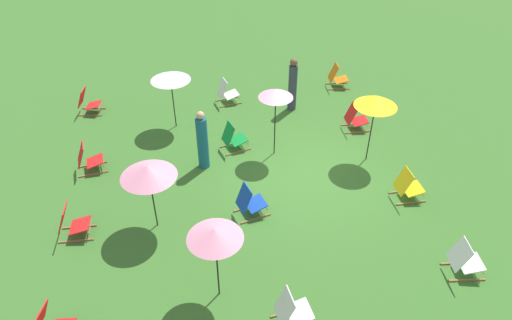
{
  "coord_description": "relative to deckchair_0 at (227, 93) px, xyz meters",
  "views": [
    {
      "loc": [
        -9.21,
        3.08,
        7.47
      ],
      "look_at": [
        0.0,
        1.2,
        0.5
      ],
      "focal_mm": 32.14,
      "sensor_mm": 36.0,
      "label": 1
    }
  ],
  "objects": [
    {
      "name": "ground_plane",
      "position": [
        -3.97,
        -1.36,
        -0.37
      ],
      "size": [
        40.0,
        40.0,
        0.0
      ],
      "primitive_type": "plane",
      "color": "#386B28"
    },
    {
      "name": "deckchair_0",
      "position": [
        0.0,
        0.0,
        0.0
      ],
      "size": [
        0.6,
        0.83,
        0.83
      ],
      "rotation": [
        0.0,
        0.0,
        0.18
      ],
      "color": "olive",
      "rests_on": "ground"
    },
    {
      "name": "deckchair_1",
      "position": [
        -5.25,
        4.24,
        0.0
      ],
      "size": [
        0.53,
        0.79,
        0.83
      ],
      "rotation": [
        0.0,
        0.0,
        -0.07
      ],
      "color": "olive",
      "rests_on": "ground"
    },
    {
      "name": "deckchair_3",
      "position": [
        -2.88,
        4.1,
        0.0
      ],
      "size": [
        0.57,
        0.82,
        0.83
      ],
      "rotation": [
        0.0,
        0.0,
        0.14
      ],
      "color": "olive",
      "rests_on": "ground"
    },
    {
      "name": "deckchair_4",
      "position": [
        -7.95,
        -3.63,
        0.0
      ],
      "size": [
        0.59,
        0.82,
        0.83
      ],
      "rotation": [
        0.0,
        0.0,
        -0.16
      ],
      "color": "olive",
      "rests_on": "ground"
    },
    {
      "name": "deckchair_5",
      "position": [
        -2.35,
        -3.5,
        0.0
      ],
      "size": [
        0.52,
        0.79,
        0.83
      ],
      "rotation": [
        0.0,
        0.0,
        -0.06
      ],
      "color": "olive",
      "rests_on": "ground"
    },
    {
      "name": "deckchair_6",
      "position": [
        -5.38,
        0.28,
        0.0
      ],
      "size": [
        0.63,
        0.85,
        0.83
      ],
      "rotation": [
        0.0,
        0.0,
        0.22
      ],
      "color": "olive",
      "rests_on": "ground"
    },
    {
      "name": "deckchair_7",
      "position": [
        0.25,
        4.37,
        0.0
      ],
      "size": [
        0.62,
        0.84,
        0.83
      ],
      "rotation": [
        0.0,
        0.0,
        -0.21
      ],
      "color": "olive",
      "rests_on": "ground"
    },
    {
      "name": "deckchair_8",
      "position": [
        -5.57,
        -3.58,
        0.0
      ],
      "size": [
        0.5,
        0.77,
        0.83
      ],
      "rotation": [
        0.0,
        0.0,
        -0.03
      ],
      "color": "olive",
      "rests_on": "ground"
    },
    {
      "name": "deckchair_9",
      "position": [
        -8.4,
        0.09,
        0.0
      ],
      "size": [
        0.54,
        0.8,
        0.83
      ],
      "rotation": [
        0.0,
        0.0,
        0.09
      ],
      "color": "olive",
      "rests_on": "ground"
    },
    {
      "name": "deckchair_10",
      "position": [
        -2.66,
        0.22,
        0.0
      ],
      "size": [
        0.64,
        0.85,
        0.83
      ],
      "rotation": [
        0.0,
        0.0,
        0.24
      ],
      "color": "olive",
      "rests_on": "ground"
    },
    {
      "name": "deckchair_11",
      "position": [
        0.35,
        -3.9,
        0.0
      ],
      "size": [
        0.56,
        0.81,
        0.83
      ],
      "rotation": [
        0.0,
        0.0,
        -0.12
      ],
      "color": "olive",
      "rests_on": "ground"
    },
    {
      "name": "umbrella_0",
      "position": [
        -3.08,
        -0.86,
        1.49
      ],
      "size": [
        0.9,
        0.9,
        1.98
      ],
      "color": "black",
      "rests_on": "ground"
    },
    {
      "name": "umbrella_1",
      "position": [
        -3.85,
        -3.27,
        1.44
      ],
      "size": [
        1.1,
        1.1,
        1.96
      ],
      "color": "black",
      "rests_on": "ground"
    },
    {
      "name": "umbrella_2",
      "position": [
        -7.48,
        1.29,
        1.29
      ],
      "size": [
        1.02,
        1.02,
        1.77
      ],
      "color": "black",
      "rests_on": "ground"
    },
    {
      "name": "umbrella_3",
      "position": [
        -5.31,
        2.42,
        1.19
      ],
      "size": [
        1.21,
        1.21,
        1.7
      ],
      "color": "black",
      "rests_on": "ground"
    },
    {
      "name": "umbrella_4",
      "position": [
        -1.11,
        1.74,
        1.28
      ],
      "size": [
        1.14,
        1.14,
        1.77
      ],
      "color": "black",
      "rests_on": "ground"
    },
    {
      "name": "person_0",
      "position": [
        -3.29,
        1.12,
        0.43
      ],
      "size": [
        0.4,
        0.4,
        1.68
      ],
      "rotation": [
        0.0,
        0.0,
        4.15
      ],
      "color": "#195972",
      "rests_on": "ground"
    },
    {
      "name": "person_1",
      "position": [
        -0.81,
        -1.97,
        0.48
      ],
      "size": [
        0.31,
        0.31,
        1.73
      ],
      "rotation": [
        0.0,
        0.0,
        2.98
      ],
      "color": "#333847",
      "rests_on": "ground"
    }
  ]
}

